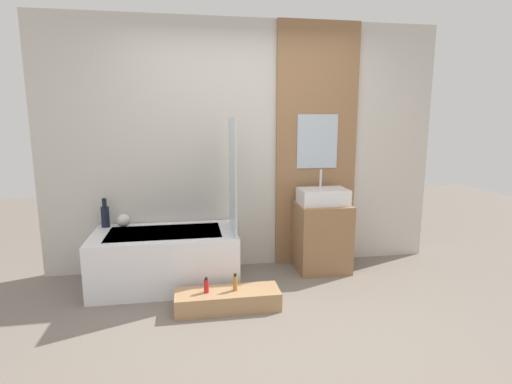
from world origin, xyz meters
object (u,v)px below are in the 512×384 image
bathtub (166,258)px  bottle_soap_secondary (235,283)px  wooden_step_bench (228,300)px  vase_round_light (124,220)px  sink (323,196)px  bottle_soap_primary (206,286)px  vase_tall_dark (105,215)px

bathtub → bottle_soap_secondary: bearing=-45.2°
wooden_step_bench → vase_round_light: (-0.95, 0.87, 0.52)m
bathtub → wooden_step_bench: bearing=-48.6°
sink → vase_round_light: sink is taller
bottle_soap_primary → bottle_soap_secondary: bearing=-0.0°
bathtub → vase_round_light: size_ratio=10.42×
sink → vase_tall_dark: 2.22m
vase_tall_dark → bottle_soap_secondary: vase_tall_dark is taller
sink → bottle_soap_primary: size_ratio=3.69×
vase_tall_dark → bottle_soap_primary: (0.95, -0.90, -0.43)m
vase_tall_dark → bottle_soap_secondary: 1.56m
vase_tall_dark → bottle_soap_secondary: bearing=-36.9°
bottle_soap_primary → bottle_soap_secondary: 0.24m
vase_tall_dark → vase_round_light: size_ratio=2.23×
vase_round_light → vase_tall_dark: bearing=171.9°
bathtub → sink: (1.62, 0.12, 0.53)m
bottle_soap_primary → sink: bearing=30.2°
bathtub → bottle_soap_primary: bearing=-59.4°
wooden_step_bench → bottle_soap_primary: 0.23m
vase_tall_dark → wooden_step_bench: bearing=-38.5°
bathtub → vase_tall_dark: size_ratio=4.66×
bottle_soap_secondary → wooden_step_bench: bearing=180.0°
wooden_step_bench → bottle_soap_primary: bottle_soap_primary is taller
sink → vase_round_light: (-2.04, 0.14, -0.21)m
sink → bottle_soap_primary: bearing=-149.8°
wooden_step_bench → vase_tall_dark: 1.55m
sink → bottle_soap_secondary: sink is taller
vase_tall_dark → vase_round_light: (0.18, -0.03, -0.05)m
bathtub → vase_round_light: (-0.41, 0.26, 0.33)m
bathtub → wooden_step_bench: 0.84m
vase_tall_dark → bottle_soap_primary: vase_tall_dark is taller
wooden_step_bench → vase_round_light: 1.39m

